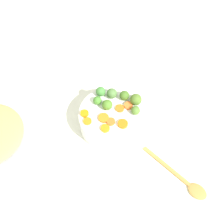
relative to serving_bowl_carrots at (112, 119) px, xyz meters
name	(u,v)px	position (x,y,z in m)	size (l,w,h in m)	color
tabletop	(113,133)	(-0.03, 0.02, -0.05)	(2.40, 2.40, 0.02)	white
serving_bowl_carrots	(112,119)	(0.00, 0.00, 0.00)	(0.25, 0.25, 0.08)	white
carrot_slice_0	(111,122)	(-0.03, 0.03, 0.04)	(0.03, 0.03, 0.01)	orange
carrot_slice_1	(85,113)	(0.06, 0.08, 0.04)	(0.03, 0.03, 0.01)	orange
carrot_slice_2	(120,108)	(0.00, -0.04, 0.04)	(0.03, 0.03, 0.01)	orange
carrot_slice_3	(87,121)	(0.02, 0.09, 0.04)	(0.03, 0.03, 0.01)	orange
carrot_slice_4	(123,124)	(-0.06, 0.00, 0.04)	(0.04, 0.04, 0.01)	orange
carrot_slice_5	(128,106)	(-0.01, -0.07, 0.04)	(0.03, 0.03, 0.01)	orange
carrot_slice_6	(104,118)	(0.00, 0.04, 0.04)	(0.04, 0.04, 0.01)	orange
carrot_slice_7	(105,128)	(-0.04, 0.06, 0.04)	(0.03, 0.03, 0.01)	orange
brussels_sprout_0	(107,105)	(0.03, 0.00, 0.06)	(0.04, 0.04, 0.04)	#4F8129
brussels_sprout_1	(136,100)	(-0.01, -0.10, 0.06)	(0.04, 0.04, 0.04)	#517328
brussels_sprout_2	(136,110)	(-0.05, -0.07, 0.06)	(0.03, 0.03, 0.03)	#567F31
brussels_sprout_3	(124,96)	(0.03, -0.08, 0.06)	(0.04, 0.04, 0.04)	#456E24
brussels_sprout_4	(97,101)	(0.07, 0.02, 0.05)	(0.03, 0.03, 0.03)	#47892F
brussels_sprout_5	(101,92)	(0.09, -0.02, 0.06)	(0.04, 0.04, 0.04)	#448439
brussels_sprout_6	(112,93)	(0.06, -0.05, 0.06)	(0.04, 0.04, 0.04)	#4F793B
wooden_spoon	(186,182)	(-0.34, -0.07, -0.03)	(0.28, 0.08, 0.01)	#BC8A43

